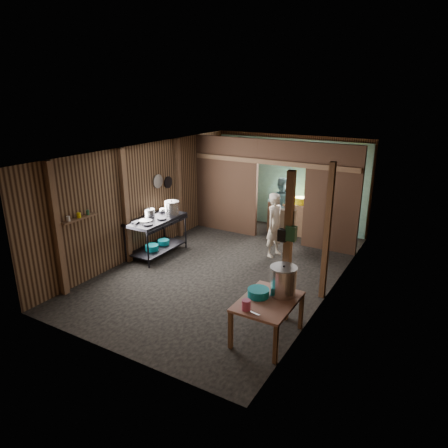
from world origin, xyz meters
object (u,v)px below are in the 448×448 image
Objects in this scene: stock_pot at (283,282)px; pink_bucket at (246,305)px; gas_range at (157,236)px; stove_pot_large at (172,208)px; prep_table at (267,319)px; cook at (275,225)px; yellow_tub at (301,201)px.

stock_pot reaches higher than pink_bucket.
gas_range is 4.40× the size of stove_pot_large.
cook is (-1.26, 3.19, 0.43)m from prep_table.
yellow_tub is (-1.28, 4.93, 0.61)m from prep_table.
yellow_tub reaches higher than gas_range.
prep_table is at bearing -113.26° from stock_pot.
stove_pot_large is 2.21× the size of pink_bucket.
stock_pot reaches higher than gas_range.
pink_bucket is 0.49× the size of yellow_tub.
yellow_tub is at bearing 104.59° from prep_table.
cook reaches higher than yellow_tub.
prep_table is 7.11× the size of pink_bucket.
prep_table is at bearing -32.32° from stove_pot_large.
stove_pot_large is at bearing -129.98° from yellow_tub.
stove_pot_large is 3.51m from yellow_tub.
stove_pot_large reaches higher than gas_range.
pink_bucket is (3.37, -2.66, -0.32)m from stove_pot_large.
pink_bucket is 0.10× the size of cook.
yellow_tub is (2.26, 2.69, -0.13)m from stove_pot_large.
pink_bucket is at bearing -112.20° from stock_pot.
gas_range is 4.77× the size of yellow_tub.
yellow_tub reaches higher than pink_bucket.
cook reaches higher than stock_pot.
cook is at bearing 106.81° from pink_bucket.
stock_pot is at bearing 66.74° from prep_table.
cook reaches higher than pink_bucket.
yellow_tub is (-1.41, 4.64, 0.04)m from stock_pot.
pink_bucket is (3.54, -2.25, 0.29)m from gas_range.
prep_table is 0.65m from stock_pot.
stove_pot_large is at bearing 147.68° from prep_table.
gas_range is at bearing 158.10° from stock_pot.
stock_pot is (3.66, -1.95, -0.17)m from stove_pot_large.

